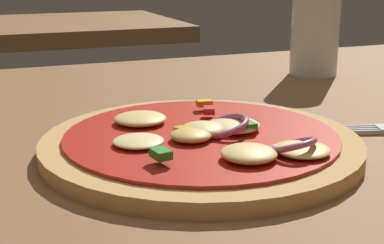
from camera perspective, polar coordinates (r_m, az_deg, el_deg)
dining_table at (r=0.44m, az=-2.62°, el=-6.66°), size 1.26×0.93×0.04m
pizza at (r=0.46m, az=1.02°, el=-2.03°), size 0.26×0.26×0.03m
beer_glass at (r=0.79m, az=12.30°, el=9.40°), size 0.06×0.06×0.15m
background_table at (r=1.51m, az=-18.72°, el=8.64°), size 0.88×0.48×0.04m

